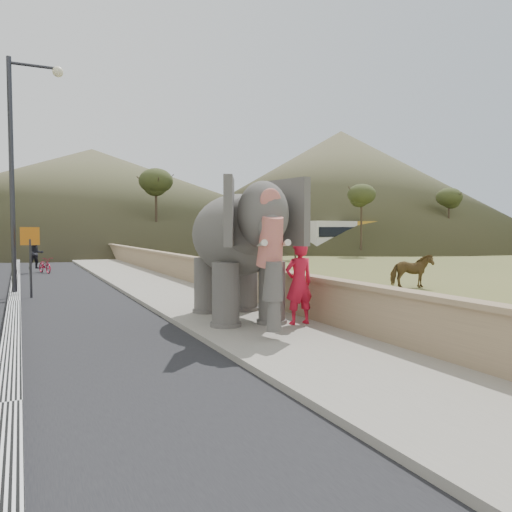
{
  "coord_description": "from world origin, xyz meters",
  "views": [
    {
      "loc": [
        -4.82,
        -6.32,
        2.33
      ],
      "look_at": [
        0.2,
        4.24,
        1.7
      ],
      "focal_mm": 35.0,
      "sensor_mm": 36.0,
      "label": 1
    }
  ],
  "objects_px": {
    "lamppost": "(21,153)",
    "elephant_and_man": "(238,253)",
    "motorcyclist": "(40,259)",
    "cow": "(412,271)"
  },
  "relations": [
    {
      "from": "lamppost",
      "to": "motorcyclist",
      "type": "relative_size",
      "value": 4.27
    },
    {
      "from": "cow",
      "to": "motorcyclist",
      "type": "distance_m",
      "value": 18.72
    },
    {
      "from": "lamppost",
      "to": "motorcyclist",
      "type": "bearing_deg",
      "value": 85.21
    },
    {
      "from": "elephant_and_man",
      "to": "motorcyclist",
      "type": "height_order",
      "value": "elephant_and_man"
    },
    {
      "from": "lamppost",
      "to": "cow",
      "type": "xyz_separation_m",
      "value": [
        13.95,
        -3.35,
        -4.2
      ]
    },
    {
      "from": "motorcyclist",
      "to": "lamppost",
      "type": "bearing_deg",
      "value": -94.79
    },
    {
      "from": "lamppost",
      "to": "motorcyclist",
      "type": "xyz_separation_m",
      "value": [
        0.84,
        10.02,
        -4.12
      ]
    },
    {
      "from": "lamppost",
      "to": "cow",
      "type": "relative_size",
      "value": 5.02
    },
    {
      "from": "lamppost",
      "to": "elephant_and_man",
      "type": "distance_m",
      "value": 9.26
    },
    {
      "from": "lamppost",
      "to": "cow",
      "type": "bearing_deg",
      "value": -13.49
    }
  ]
}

